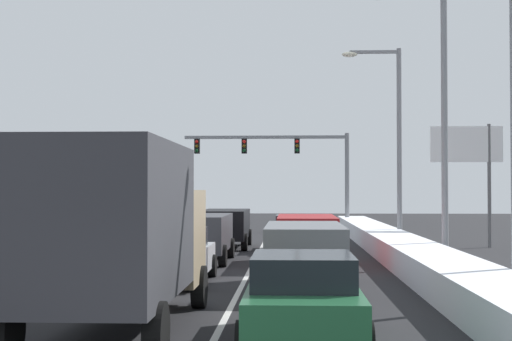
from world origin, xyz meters
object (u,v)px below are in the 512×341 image
(roadside_sign_right, at_px, (466,157))
(suv_black_center_lane_fourth, at_px, (225,225))
(box_truck_center_lane_nearest, at_px, (118,227))
(suv_red_right_lane_third, at_px, (307,235))
(suv_gray_right_lane_second, at_px, (304,250))
(street_lamp_right_far, at_px, (392,129))
(traffic_light_gantry, at_px, (289,156))
(street_lamp_right_near, at_px, (498,98))
(sedan_maroon_right_lane_fourth, at_px, (296,233))
(suv_charcoal_center_lane_third, at_px, (200,233))
(street_lamp_right_mid, at_px, (435,102))
(sedan_silver_center_lane_second, at_px, (174,255))
(sedan_green_right_lane_nearest, at_px, (303,299))

(roadside_sign_right, bearing_deg, suv_black_center_lane_fourth, -176.33)
(box_truck_center_lane_nearest, bearing_deg, suv_red_right_lane_third, 73.97)
(suv_gray_right_lane_second, bearing_deg, street_lamp_right_far, 74.44)
(traffic_light_gantry, distance_m, street_lamp_right_near, 32.68)
(suv_gray_right_lane_second, bearing_deg, sedan_maroon_right_lane_fourth, 90.65)
(suv_gray_right_lane_second, bearing_deg, suv_charcoal_center_lane_third, 115.38)
(suv_gray_right_lane_second, bearing_deg, box_truck_center_lane_nearest, -119.50)
(suv_gray_right_lane_second, height_order, roadside_sign_right, roadside_sign_right)
(suv_charcoal_center_lane_third, relative_size, street_lamp_right_mid, 0.52)
(suv_gray_right_lane_second, relative_size, box_truck_center_lane_nearest, 0.68)
(street_lamp_right_mid, bearing_deg, sedan_silver_center_lane_second, -148.07)
(box_truck_center_lane_nearest, height_order, street_lamp_right_near, street_lamp_right_near)
(suv_charcoal_center_lane_third, xyz_separation_m, street_lamp_right_far, (7.72, 7.38, 4.25))
(sedan_maroon_right_lane_fourth, relative_size, street_lamp_right_mid, 0.48)
(suv_black_center_lane_fourth, height_order, street_lamp_right_far, street_lamp_right_far)
(sedan_maroon_right_lane_fourth, bearing_deg, street_lamp_right_near, -73.33)
(sedan_silver_center_lane_second, height_order, street_lamp_right_mid, street_lamp_right_mid)
(suv_black_center_lane_fourth, bearing_deg, street_lamp_right_near, -65.61)
(street_lamp_right_near, distance_m, street_lamp_right_mid, 8.67)
(roadside_sign_right, bearing_deg, street_lamp_right_mid, -108.90)
(sedan_silver_center_lane_second, bearing_deg, box_truck_center_lane_nearest, -89.29)
(street_lamp_right_mid, distance_m, roadside_sign_right, 9.39)
(box_truck_center_lane_nearest, distance_m, suv_charcoal_center_lane_third, 13.67)
(sedan_maroon_right_lane_fourth, height_order, roadside_sign_right, roadside_sign_right)
(suv_black_center_lane_fourth, bearing_deg, street_lamp_right_far, 4.18)
(traffic_light_gantry, distance_m, roadside_sign_right, 16.93)
(suv_gray_right_lane_second, height_order, street_lamp_right_near, street_lamp_right_near)
(suv_gray_right_lane_second, relative_size, suv_black_center_lane_fourth, 1.00)
(street_lamp_right_far, bearing_deg, suv_black_center_lane_fourth, -175.82)
(sedan_silver_center_lane_second, distance_m, traffic_light_gantry, 29.14)
(box_truck_center_lane_nearest, relative_size, street_lamp_right_far, 0.81)
(suv_gray_right_lane_second, height_order, suv_red_right_lane_third, same)
(box_truck_center_lane_nearest, relative_size, street_lamp_right_mid, 0.77)
(suv_red_right_lane_third, relative_size, suv_charcoal_center_lane_third, 1.00)
(sedan_green_right_lane_nearest, distance_m, street_lamp_right_far, 22.85)
(sedan_maroon_right_lane_fourth, xyz_separation_m, sedan_silver_center_lane_second, (-3.41, -11.25, 0.00))
(suv_red_right_lane_third, relative_size, street_lamp_right_near, 0.64)
(sedan_silver_center_lane_second, height_order, traffic_light_gantry, traffic_light_gantry)
(sedan_maroon_right_lane_fourth, bearing_deg, street_lamp_right_mid, -53.50)
(traffic_light_gantry, distance_m, street_lamp_right_mid, 24.23)
(suv_charcoal_center_lane_third, distance_m, traffic_light_gantry, 22.97)
(suv_black_center_lane_fourth, height_order, roadside_sign_right, roadside_sign_right)
(sedan_maroon_right_lane_fourth, height_order, street_lamp_right_far, street_lamp_right_far)
(sedan_maroon_right_lane_fourth, xyz_separation_m, street_lamp_right_near, (4.45, -14.87, 3.86))
(street_lamp_right_mid, bearing_deg, suv_gray_right_lane_second, -125.50)
(sedan_silver_center_lane_second, bearing_deg, suv_charcoal_center_lane_third, 90.19)
(street_lamp_right_mid, bearing_deg, sedan_maroon_right_lane_fourth, 126.50)
(sedan_maroon_right_lane_fourth, xyz_separation_m, street_lamp_right_far, (4.29, 2.38, 4.50))
(suv_red_right_lane_third, xyz_separation_m, sedan_maroon_right_lane_fourth, (-0.33, 5.96, -0.25))
(sedan_maroon_right_lane_fourth, xyz_separation_m, suv_black_center_lane_fourth, (-3.12, 1.84, 0.25))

